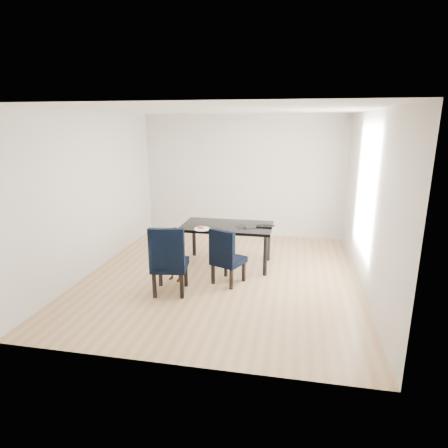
% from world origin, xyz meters
% --- Properties ---
extents(floor, '(4.50, 5.00, 0.01)m').
position_xyz_m(floor, '(0.00, 0.00, -0.01)').
color(floor, tan).
rests_on(floor, ground).
extents(ceiling, '(4.50, 5.00, 0.01)m').
position_xyz_m(ceiling, '(0.00, 0.00, 2.71)').
color(ceiling, white).
rests_on(ceiling, wall_back).
extents(wall_back, '(4.50, 0.01, 2.70)m').
position_xyz_m(wall_back, '(0.00, 2.50, 1.35)').
color(wall_back, silver).
rests_on(wall_back, ground).
extents(wall_front, '(4.50, 0.01, 2.70)m').
position_xyz_m(wall_front, '(0.00, -2.50, 1.35)').
color(wall_front, silver).
rests_on(wall_front, ground).
extents(wall_left, '(0.01, 5.00, 2.70)m').
position_xyz_m(wall_left, '(-2.25, 0.00, 1.35)').
color(wall_left, silver).
rests_on(wall_left, ground).
extents(wall_right, '(0.01, 5.00, 2.70)m').
position_xyz_m(wall_right, '(2.25, 0.00, 1.35)').
color(wall_right, white).
rests_on(wall_right, ground).
extents(dining_table, '(1.60, 0.90, 0.75)m').
position_xyz_m(dining_table, '(0.00, 0.50, 0.38)').
color(dining_table, black).
rests_on(dining_table, floor).
extents(chair_left, '(0.58, 0.60, 1.07)m').
position_xyz_m(chair_left, '(-0.64, -0.78, 0.53)').
color(chair_left, black).
rests_on(chair_left, floor).
extents(chair_right, '(0.59, 0.60, 0.92)m').
position_xyz_m(chair_right, '(0.17, -0.28, 0.46)').
color(chair_right, black).
rests_on(chair_right, floor).
extents(child, '(0.38, 0.30, 0.89)m').
position_xyz_m(child, '(-0.71, -0.34, 0.45)').
color(child, '#EC3F13').
rests_on(child, floor).
extents(plate, '(0.33, 0.33, 0.01)m').
position_xyz_m(plate, '(-0.38, 0.15, 0.76)').
color(plate, white).
rests_on(plate, dining_table).
extents(sandwich, '(0.14, 0.07, 0.05)m').
position_xyz_m(sandwich, '(-0.39, 0.14, 0.79)').
color(sandwich, '#A55C3B').
rests_on(sandwich, plate).
extents(laptop, '(0.33, 0.22, 0.03)m').
position_xyz_m(laptop, '(0.68, 0.56, 0.76)').
color(laptop, black).
rests_on(laptop, dining_table).
extents(cable_tangle, '(0.16, 0.16, 0.01)m').
position_xyz_m(cable_tangle, '(0.29, 0.32, 0.75)').
color(cable_tangle, black).
rests_on(cable_tangle, dining_table).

